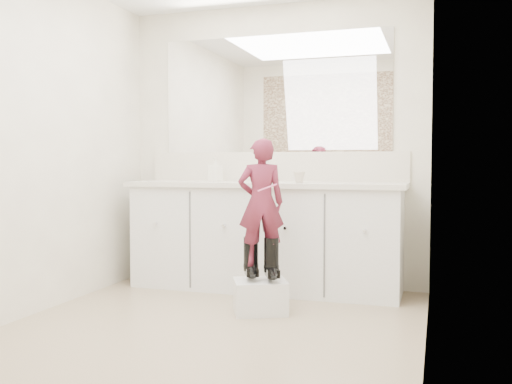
% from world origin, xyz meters
% --- Properties ---
extents(floor, '(3.00, 3.00, 0.00)m').
position_xyz_m(floor, '(0.00, 0.00, 0.00)').
color(floor, '#877758').
rests_on(floor, ground).
extents(wall_back, '(2.60, 0.00, 2.60)m').
position_xyz_m(wall_back, '(0.00, 1.50, 1.20)').
color(wall_back, beige).
rests_on(wall_back, floor).
extents(wall_front, '(2.60, 0.00, 2.60)m').
position_xyz_m(wall_front, '(0.00, -1.50, 1.20)').
color(wall_front, beige).
rests_on(wall_front, floor).
extents(wall_left, '(0.00, 3.00, 3.00)m').
position_xyz_m(wall_left, '(-1.30, 0.00, 1.20)').
color(wall_left, beige).
rests_on(wall_left, floor).
extents(wall_right, '(0.00, 3.00, 3.00)m').
position_xyz_m(wall_right, '(1.30, 0.00, 1.20)').
color(wall_right, beige).
rests_on(wall_right, floor).
extents(vanity_cabinet, '(2.20, 0.55, 0.85)m').
position_xyz_m(vanity_cabinet, '(0.00, 1.23, 0.42)').
color(vanity_cabinet, silver).
rests_on(vanity_cabinet, floor).
extents(countertop, '(2.28, 0.58, 0.04)m').
position_xyz_m(countertop, '(0.00, 1.21, 0.87)').
color(countertop, beige).
rests_on(countertop, vanity_cabinet).
extents(backsplash, '(2.28, 0.03, 0.25)m').
position_xyz_m(backsplash, '(0.00, 1.49, 1.02)').
color(backsplash, beige).
rests_on(backsplash, countertop).
extents(mirror, '(2.00, 0.02, 1.00)m').
position_xyz_m(mirror, '(0.00, 1.49, 1.64)').
color(mirror, white).
rests_on(mirror, wall_back).
extents(faucet, '(0.08, 0.08, 0.10)m').
position_xyz_m(faucet, '(0.00, 1.38, 0.94)').
color(faucet, silver).
rests_on(faucet, countertop).
extents(cup, '(0.12, 0.12, 0.09)m').
position_xyz_m(cup, '(0.30, 1.17, 0.93)').
color(cup, '#C3B39C').
rests_on(cup, countertop).
extents(soap_bottle, '(0.12, 0.12, 0.20)m').
position_xyz_m(soap_bottle, '(-0.47, 1.30, 0.99)').
color(soap_bottle, white).
rests_on(soap_bottle, countertop).
extents(step_stool, '(0.45, 0.42, 0.23)m').
position_xyz_m(step_stool, '(0.18, 0.50, 0.11)').
color(step_stool, silver).
rests_on(step_stool, floor).
extents(boot_left, '(0.18, 0.23, 0.30)m').
position_xyz_m(boot_left, '(0.11, 0.52, 0.38)').
color(boot_left, black).
rests_on(boot_left, step_stool).
extents(boot_right, '(0.18, 0.23, 0.30)m').
position_xyz_m(boot_right, '(0.26, 0.52, 0.38)').
color(boot_right, black).
rests_on(boot_right, step_stool).
extents(toddler, '(0.38, 0.33, 0.89)m').
position_xyz_m(toddler, '(0.18, 0.52, 0.77)').
color(toddler, '#992F4C').
rests_on(toddler, step_stool).
extents(toothbrush, '(0.13, 0.07, 0.06)m').
position_xyz_m(toothbrush, '(0.25, 0.44, 0.88)').
color(toothbrush, '#E1578C').
rests_on(toothbrush, toddler).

